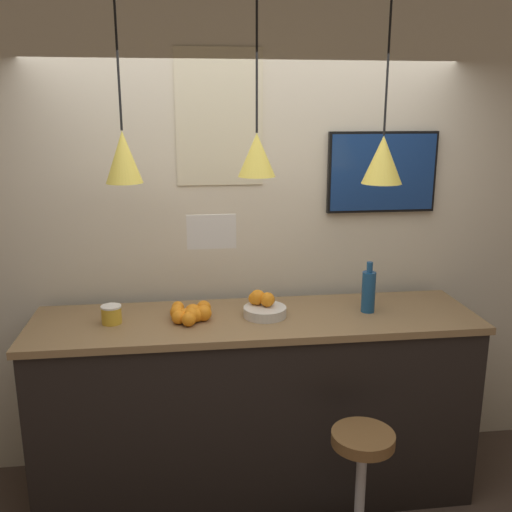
# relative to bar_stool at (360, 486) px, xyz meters

# --- Properties ---
(back_wall) EXTENTS (8.00, 0.06, 2.90)m
(back_wall) POSITION_rel_bar_stool_xyz_m (-0.44, 1.06, 1.02)
(back_wall) COLOR beige
(back_wall) RESTS_ON ground_plane
(service_counter) EXTENTS (2.48, 0.66, 1.10)m
(service_counter) POSITION_rel_bar_stool_xyz_m (-0.44, 0.62, 0.13)
(service_counter) COLOR black
(service_counter) RESTS_ON ground_plane
(bar_stool) EXTENTS (0.42, 0.42, 0.72)m
(bar_stool) POSITION_rel_bar_stool_xyz_m (0.00, 0.00, 0.00)
(bar_stool) COLOR #B7B7BC
(bar_stool) RESTS_ON ground_plane
(fruit_bowl) EXTENTS (0.24, 0.24, 0.14)m
(fruit_bowl) POSITION_rel_bar_stool_xyz_m (-0.40, 0.63, 0.73)
(fruit_bowl) COLOR beige
(fruit_bowl) RESTS_ON service_counter
(orange_pile) EXTENTS (0.23, 0.28, 0.09)m
(orange_pile) POSITION_rel_bar_stool_xyz_m (-0.80, 0.61, 0.72)
(orange_pile) COLOR orange
(orange_pile) RESTS_ON service_counter
(juice_bottle) EXTENTS (0.08, 0.08, 0.29)m
(juice_bottle) POSITION_rel_bar_stool_xyz_m (0.20, 0.62, 0.80)
(juice_bottle) COLOR navy
(juice_bottle) RESTS_ON service_counter
(spread_jar) EXTENTS (0.11, 0.11, 0.10)m
(spread_jar) POSITION_rel_bar_stool_xyz_m (-1.23, 0.62, 0.73)
(spread_jar) COLOR gold
(spread_jar) RESTS_ON service_counter
(pendant_lamp_left) EXTENTS (0.19, 0.19, 0.94)m
(pendant_lamp_left) POSITION_rel_bar_stool_xyz_m (-1.11, 0.59, 1.57)
(pendant_lamp_left) COLOR black
(pendant_lamp_middle) EXTENTS (0.20, 0.20, 0.91)m
(pendant_lamp_middle) POSITION_rel_bar_stool_xyz_m (-0.44, 0.59, 1.58)
(pendant_lamp_middle) COLOR black
(pendant_lamp_right) EXTENTS (0.22, 0.22, 0.96)m
(pendant_lamp_right) POSITION_rel_bar_stool_xyz_m (0.23, 0.59, 1.54)
(pendant_lamp_right) COLOR black
(mounted_tv) EXTENTS (0.67, 0.04, 0.49)m
(mounted_tv) POSITION_rel_bar_stool_xyz_m (0.38, 1.01, 1.43)
(mounted_tv) COLOR black
(hanging_menu_board) EXTENTS (0.24, 0.01, 0.17)m
(hanging_menu_board) POSITION_rel_bar_stool_xyz_m (-0.69, 0.37, 1.22)
(hanging_menu_board) COLOR white
(wall_poster) EXTENTS (0.50, 0.01, 0.77)m
(wall_poster) POSITION_rel_bar_stool_xyz_m (-0.60, 1.02, 1.75)
(wall_poster) COLOR beige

